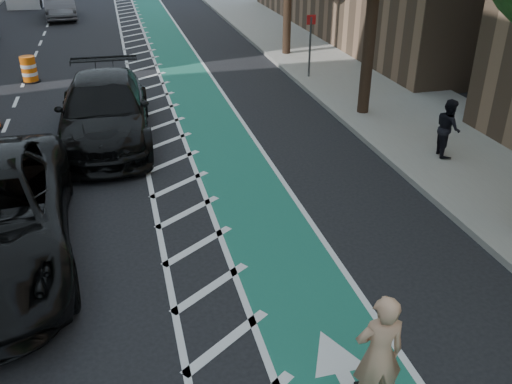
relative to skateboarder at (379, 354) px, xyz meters
name	(u,v)px	position (x,y,z in m)	size (l,w,h in m)	color
ground	(125,302)	(-3.12, 3.16, -1.02)	(120.00, 120.00, 0.00)	black
bike_lane	(201,105)	(-0.12, 13.16, -1.01)	(2.00, 90.00, 0.01)	#1B6153
buffer_strip	(157,109)	(-1.62, 13.16, -1.01)	(1.40, 90.00, 0.01)	silver
sidewalk_right	(375,89)	(6.38, 13.16, -0.94)	(5.00, 90.00, 0.15)	gray
curb_right	(313,94)	(3.93, 13.16, -0.94)	(0.12, 90.00, 0.16)	gray
sign_post	(310,45)	(4.48, 15.16, 0.34)	(0.35, 0.08, 2.47)	#4C4C4C
skateboarder	(379,354)	(0.00, 0.00, 0.00)	(0.66, 0.43, 1.81)	tan
suv_far	(104,111)	(-3.25, 10.78, -0.12)	(2.50, 6.16, 1.79)	black
car_grey	(60,4)	(-5.67, 31.81, -0.20)	(1.73, 4.95, 1.63)	#5E5D62
pedestrian	(448,128)	(5.42, 7.06, -0.10)	(0.75, 0.58, 1.53)	black
barrel_c	(29,70)	(-6.05, 17.66, -0.55)	(0.72, 0.72, 0.99)	orange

